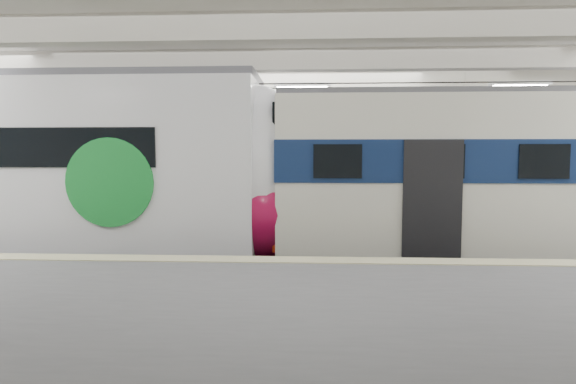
{
  "coord_description": "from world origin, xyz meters",
  "views": [
    {
      "loc": [
        0.31,
        -11.74,
        2.99
      ],
      "look_at": [
        -0.35,
        1.0,
        2.0
      ],
      "focal_mm": 30.0,
      "sensor_mm": 36.0,
      "label": 1
    }
  ],
  "objects": [
    {
      "name": "station_hall",
      "position": [
        0.0,
        -1.74,
        3.24
      ],
      "size": [
        36.0,
        24.0,
        5.75
      ],
      "color": "black",
      "rests_on": "ground"
    },
    {
      "name": "modern_emu",
      "position": [
        -6.61,
        -0.0,
        2.41
      ],
      "size": [
        15.44,
        3.19,
        4.9
      ],
      "color": "white",
      "rests_on": "ground"
    },
    {
      "name": "older_rer",
      "position": [
        6.14,
        0.0,
        2.34
      ],
      "size": [
        13.51,
        2.98,
        4.45
      ],
      "color": "silver",
      "rests_on": "ground"
    },
    {
      "name": "far_train",
      "position": [
        -8.0,
        5.5,
        2.26
      ],
      "size": [
        13.8,
        3.49,
        4.38
      ],
      "rotation": [
        0.0,
        0.0,
        0.05
      ],
      "color": "white",
      "rests_on": "ground"
    }
  ]
}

